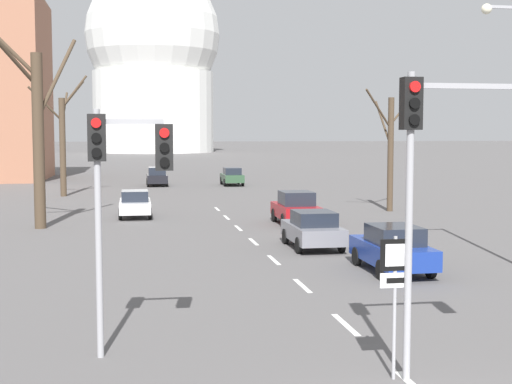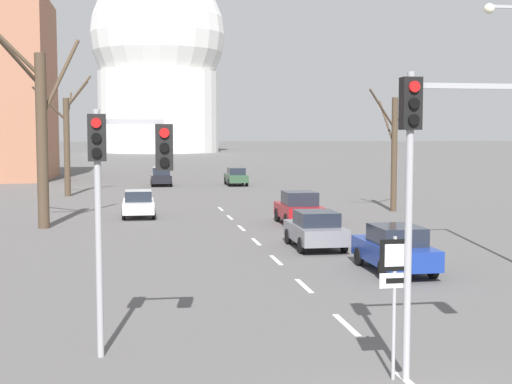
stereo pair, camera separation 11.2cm
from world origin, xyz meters
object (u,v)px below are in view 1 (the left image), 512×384
route_sign_post (395,282)px  sedan_distant_centre (232,176)px  sedan_near_right (393,248)px  sedan_near_left (296,208)px  sedan_mid_centre (157,177)px  sedan_far_left (313,229)px  sedan_far_right (135,204)px  traffic_signal_centre_tall (450,147)px  traffic_signal_near_left (121,171)px

route_sign_post → sedan_distant_centre: (3.86, 50.56, -1.06)m
route_sign_post → sedan_near_right: (3.74, 10.02, -1.07)m
sedan_near_left → sedan_near_right: (0.40, -12.79, -0.06)m
route_sign_post → sedan_near_right: 10.75m
sedan_mid_centre → sedan_far_left: size_ratio=1.09×
route_sign_post → sedan_distant_centre: 50.72m
sedan_near_left → sedan_far_right: sedan_near_left is taller
route_sign_post → sedan_near_left: (3.34, 22.80, -1.01)m
traffic_signal_centre_tall → sedan_far_left: 15.84m
traffic_signal_centre_tall → sedan_near_right: (2.74, 10.09, -3.60)m
sedan_far_left → sedan_near_left: bearing=82.3°
traffic_signal_near_left → sedan_near_right: 12.11m
traffic_signal_centre_tall → sedan_distant_centre: 50.84m
sedan_near_left → sedan_distant_centre: size_ratio=0.95×
route_sign_post → sedan_distant_centre: size_ratio=0.66×
sedan_far_left → sedan_far_right: 13.97m
route_sign_post → sedan_far_left: 15.50m
sedan_far_right → sedan_distant_centre: (8.63, 23.23, 0.05)m
sedan_far_right → sedan_distant_centre: sedan_distant_centre is taller
traffic_signal_near_left → sedan_far_right: (0.31, 25.02, -3.13)m
traffic_signal_near_left → sedan_distant_centre: (8.94, 48.25, -3.08)m
traffic_signal_centre_tall → sedan_far_right: bearing=101.9°
sedan_near_right → sedan_distant_centre: sedan_distant_centre is taller
sedan_mid_centre → sedan_far_right: 24.00m
sedan_near_left → sedan_mid_centre: size_ratio=0.91×
traffic_signal_centre_tall → sedan_far_left: (1.32, 15.36, -3.62)m
sedan_far_left → traffic_signal_near_left: bearing=-119.7°
traffic_signal_near_left → sedan_near_right: size_ratio=1.26×
traffic_signal_centre_tall → sedan_mid_centre: bearing=94.2°
traffic_signal_near_left → sedan_far_right: bearing=89.3°
traffic_signal_near_left → sedan_far_right: 25.21m
sedan_near_left → sedan_far_left: (-1.02, -7.51, -0.08)m
sedan_far_left → sedan_far_right: bearing=120.5°
sedan_distant_centre → sedan_near_left: bearing=-91.1°
sedan_mid_centre → sedan_distant_centre: size_ratio=1.03×
sedan_far_right → route_sign_post: bearing=-80.1°
sedan_near_left → sedan_distant_centre: (0.52, 27.75, -0.05)m
traffic_signal_centre_tall → traffic_signal_near_left: bearing=158.6°
traffic_signal_centre_tall → route_sign_post: (-1.00, 0.07, -2.53)m
traffic_signal_near_left → sedan_near_left: 22.36m
sedan_far_left → sedan_far_right: sedan_far_left is taller
sedan_far_left → sedan_mid_centre: bearing=98.1°
traffic_signal_near_left → sedan_distant_centre: size_ratio=1.24×
route_sign_post → traffic_signal_centre_tall: bearing=-4.0°
sedan_far_right → sedan_near_right: bearing=-63.8°
traffic_signal_centre_tall → sedan_near_right: bearing=74.8°
route_sign_post → traffic_signal_near_left: bearing=155.5°
traffic_signal_near_left → sedan_near_left: bearing=67.7°
traffic_signal_centre_tall → sedan_mid_centre: (-3.78, 51.31, -3.58)m
sedan_near_right → traffic_signal_centre_tall: bearing=-105.2°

